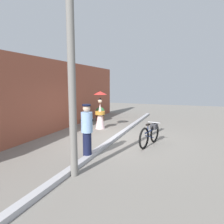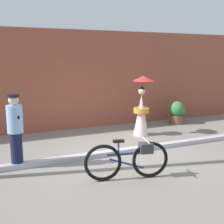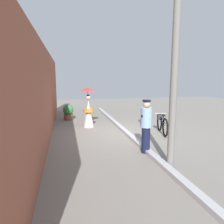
{
  "view_description": "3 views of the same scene",
  "coord_description": "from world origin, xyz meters",
  "views": [
    {
      "loc": [
        -7.45,
        -2.72,
        2.23
      ],
      "look_at": [
        -0.08,
        0.12,
        1.12
      ],
      "focal_mm": 31.91,
      "sensor_mm": 36.0,
      "label": 1
    },
    {
      "loc": [
        -2.78,
        -6.36,
        2.42
      ],
      "look_at": [
        0.05,
        0.24,
        1.06
      ],
      "focal_mm": 45.97,
      "sensor_mm": 36.0,
      "label": 2
    },
    {
      "loc": [
        -8.19,
        2.43,
        2.29
      ],
      "look_at": [
        -0.16,
        0.64,
        0.96
      ],
      "focal_mm": 33.59,
      "sensor_mm": 36.0,
      "label": 3
    }
  ],
  "objects": [
    {
      "name": "person_with_parasol",
      "position": [
        1.56,
        1.39,
        0.89
      ],
      "size": [
        0.69,
        0.69,
        1.88
      ],
      "color": "silver",
      "rests_on": "ground_plane"
    },
    {
      "name": "ground_plane",
      "position": [
        0.0,
        0.0,
        0.0
      ],
      "size": [
        30.0,
        30.0,
        0.0
      ],
      "primitive_type": "plane",
      "color": "gray"
    },
    {
      "name": "sidewalk_curb",
      "position": [
        0.0,
        0.0,
        0.06
      ],
      "size": [
        14.0,
        0.2,
        0.12
      ],
      "primitive_type": "cube",
      "color": "#B2B2B7",
      "rests_on": "ground_plane"
    },
    {
      "name": "person_officer",
      "position": [
        -2.33,
        0.06,
        0.88
      ],
      "size": [
        0.34,
        0.37,
        1.65
      ],
      "color": "#141938",
      "rests_on": "ground_plane"
    },
    {
      "name": "potted_plant_by_door",
      "position": [
        3.56,
        2.29,
        0.44
      ],
      "size": [
        0.59,
        0.57,
        0.84
      ],
      "color": "brown",
      "rests_on": "ground_plane"
    },
    {
      "name": "bicycle_near_officer",
      "position": [
        -0.3,
        -1.47,
        0.42
      ],
      "size": [
        1.71,
        0.54,
        0.83
      ],
      "color": "black",
      "rests_on": "ground_plane"
    },
    {
      "name": "building_wall",
      "position": [
        0.0,
        3.23,
        1.67
      ],
      "size": [
        14.0,
        0.4,
        3.34
      ],
      "primitive_type": "cube",
      "color": "brown",
      "rests_on": "ground_plane"
    }
  ]
}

